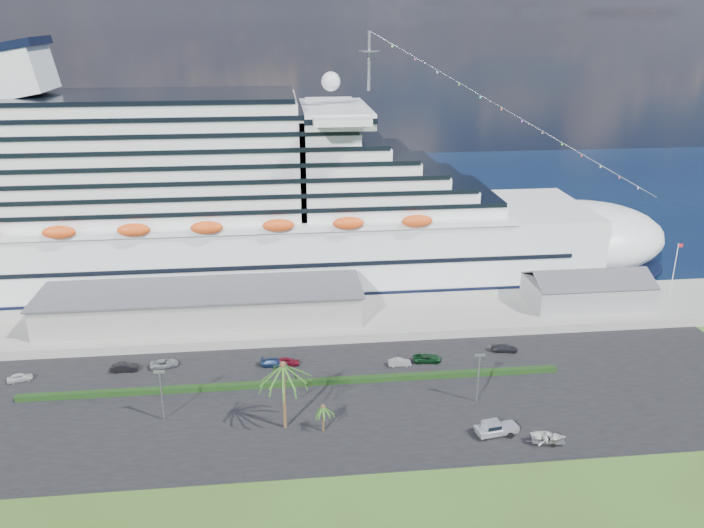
{
  "coord_description": "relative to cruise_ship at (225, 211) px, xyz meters",
  "views": [
    {
      "loc": [
        -9.66,
        -82.91,
        57.33
      ],
      "look_at": [
        2.72,
        30.0,
        15.75
      ],
      "focal_mm": 35.0,
      "sensor_mm": 36.0,
      "label": 1
    }
  ],
  "objects": [
    {
      "name": "parked_car_7",
      "position": [
        51.18,
        -40.07,
        -15.91
      ],
      "size": [
        4.85,
        2.6,
        1.34
      ],
      "primitive_type": "imported",
      "rotation": [
        0.0,
        0.0,
        1.41
      ],
      "color": "#232429",
      "rests_on": "asphalt_lot"
    },
    {
      "name": "parked_car_4",
      "position": [
        12.22,
        -41.0,
        -15.85
      ],
      "size": [
        4.32,
        1.88,
        1.45
      ],
      "primitive_type": "imported",
      "rotation": [
        0.0,
        0.0,
        1.53
      ],
      "color": "maroon",
      "rests_on": "asphalt_lot"
    },
    {
      "name": "lamp_post_right",
      "position": [
        41.53,
        -56.0,
        -11.35
      ],
      "size": [
        1.6,
        0.35,
        8.27
      ],
      "color": "gray",
      "rests_on": "asphalt_lot"
    },
    {
      "name": "parked_car_2",
      "position": [
        -8.85,
        -39.34,
        -15.91
      ],
      "size": [
        5.1,
        3.06,
        1.32
      ],
      "primitive_type": "imported",
      "rotation": [
        0.0,
        0.0,
        1.76
      ],
      "color": "gray",
      "rests_on": "asphalt_lot"
    },
    {
      "name": "parked_car_0",
      "position": [
        -31.86,
        -41.66,
        -15.9
      ],
      "size": [
        4.27,
        2.83,
        1.35
      ],
      "primitive_type": "imported",
      "rotation": [
        0.0,
        0.0,
        1.91
      ],
      "color": "silver",
      "rests_on": "asphalt_lot"
    },
    {
      "name": "ground",
      "position": [
        21.53,
        -64.0,
        -16.69
      ],
      "size": [
        420.0,
        420.0,
        0.0
      ],
      "primitive_type": "plane",
      "color": "#3A551C",
      "rests_on": "ground"
    },
    {
      "name": "wharf",
      "position": [
        21.53,
        -24.0,
        -15.79
      ],
      "size": [
        240.0,
        20.0,
        1.8
      ],
      "primitive_type": "cube",
      "color": "gray",
      "rests_on": "ground"
    },
    {
      "name": "asphalt_lot",
      "position": [
        21.53,
        -53.0,
        -16.63
      ],
      "size": [
        140.0,
        38.0,
        0.12
      ],
      "primitive_type": "cube",
      "color": "black",
      "rests_on": "ground"
    },
    {
      "name": "pickup_truck",
      "position": [
        41.7,
        -65.24,
        -15.41
      ],
      "size": [
        6.31,
        3.19,
        2.12
      ],
      "color": "black",
      "rests_on": "asphalt_lot"
    },
    {
      "name": "parked_car_5",
      "position": [
        31.52,
        -43.28,
        -15.92
      ],
      "size": [
        4.01,
        1.51,
        1.31
      ],
      "primitive_type": "imported",
      "rotation": [
        0.0,
        0.0,
        1.54
      ],
      "color": "#939699",
      "rests_on": "asphalt_lot"
    },
    {
      "name": "lamp_post_left",
      "position": [
        -6.47,
        -56.0,
        -11.35
      ],
      "size": [
        1.6,
        0.35,
        8.27
      ],
      "color": "gray",
      "rests_on": "asphalt_lot"
    },
    {
      "name": "hedge",
      "position": [
        13.53,
        -48.0,
        -16.12
      ],
      "size": [
        88.0,
        1.1,
        0.9
      ],
      "primitive_type": "cube",
      "color": "black",
      "rests_on": "asphalt_lot"
    },
    {
      "name": "boat_trailer",
      "position": [
        48.4,
        -68.15,
        -15.49
      ],
      "size": [
        5.93,
        4.38,
        1.64
      ],
      "color": "gray",
      "rests_on": "asphalt_lot"
    },
    {
      "name": "flagpole",
      "position": [
        91.57,
        -24.0,
        -8.43
      ],
      "size": [
        1.08,
        0.16,
        12.0
      ],
      "color": "silver",
      "rests_on": "wharf"
    },
    {
      "name": "water",
      "position": [
        21.53,
        66.0,
        -16.68
      ],
      "size": [
        420.0,
        160.0,
        0.02
      ],
      "primitive_type": "cube",
      "color": "black",
      "rests_on": "ground"
    },
    {
      "name": "palm_short",
      "position": [
        17.03,
        -61.5,
        -13.03
      ],
      "size": [
        3.53,
        3.53,
        4.56
      ],
      "color": "#47301E",
      "rests_on": "ground"
    },
    {
      "name": "parked_car_3",
      "position": [
        10.05,
        -41.1,
        -15.88
      ],
      "size": [
        5.05,
        2.73,
        1.39
      ],
      "primitive_type": "imported",
      "rotation": [
        0.0,
        0.0,
        1.4
      ],
      "color": "navy",
      "rests_on": "asphalt_lot"
    },
    {
      "name": "port_shed",
      "position": [
        73.53,
        -24.0,
        -12.3
      ],
      "size": [
        24.0,
        12.31,
        7.37
      ],
      "color": "gray",
      "rests_on": "wharf"
    },
    {
      "name": "parked_car_1",
      "position": [
        -15.29,
        -40.08,
        -15.84
      ],
      "size": [
        4.48,
        1.6,
        1.47
      ],
      "primitive_type": "imported",
      "rotation": [
        0.0,
        0.0,
        1.58
      ],
      "color": "black",
      "rests_on": "asphalt_lot"
    },
    {
      "name": "palm_tall",
      "position": [
        11.53,
        -60.0,
        -7.49
      ],
      "size": [
        8.82,
        8.82,
        11.13
      ],
      "color": "#47301E",
      "rests_on": "ground"
    },
    {
      "name": "cruise_ship",
      "position": [
        0.0,
        0.0,
        0.0
      ],
      "size": [
        191.0,
        38.0,
        54.0
      ],
      "color": "silver",
      "rests_on": "ground"
    },
    {
      "name": "parked_car_6",
      "position": [
        36.51,
        -42.39,
        -15.89
      ],
      "size": [
        5.17,
        2.79,
        1.38
      ],
      "primitive_type": "imported",
      "rotation": [
        0.0,
        0.0,
        1.47
      ],
      "color": "black",
      "rests_on": "asphalt_lot"
    },
    {
      "name": "terminal_building",
      "position": [
        -3.47,
        -24.0,
        -11.68
      ],
      "size": [
        61.0,
        15.0,
        6.3
      ],
      "color": "gray",
      "rests_on": "wharf"
    }
  ]
}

